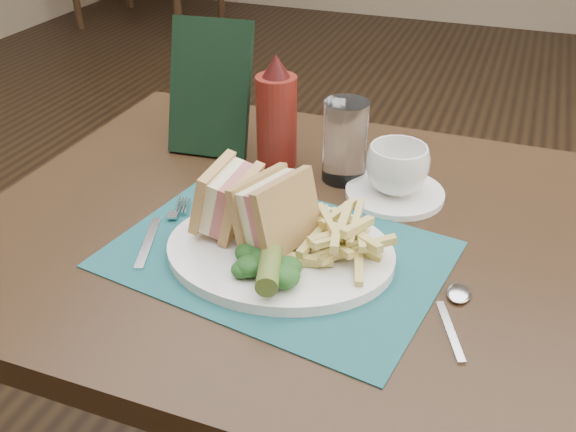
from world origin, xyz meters
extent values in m
plane|color=black|center=(0.00, 0.00, 0.00)|extent=(7.00, 7.00, 0.00)
plane|color=gray|center=(0.00, 3.50, 0.00)|extent=(6.00, 0.00, 6.00)
cube|color=#1A4F53|center=(0.01, -0.59, 0.75)|extent=(0.46, 0.36, 0.00)
cylinder|color=#4C6125|center=(0.02, -0.65, 0.79)|extent=(0.06, 0.12, 0.03)
cylinder|color=white|center=(0.12, -0.38, 0.76)|extent=(0.20, 0.20, 0.01)
imported|color=white|center=(0.12, -0.38, 0.80)|extent=(0.13, 0.13, 0.07)
cylinder|color=white|center=(0.03, -0.36, 0.81)|extent=(0.07, 0.07, 0.13)
cube|color=black|center=(-0.21, -0.33, 0.86)|extent=(0.14, 0.10, 0.22)
camera|label=1|loc=(0.27, -1.23, 1.24)|focal=40.00mm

